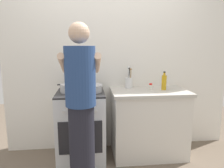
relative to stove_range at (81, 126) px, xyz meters
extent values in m
plane|color=#6B5B4C|center=(0.35, -0.15, -0.45)|extent=(6.00, 6.00, 0.00)
cube|color=silver|center=(0.55, 0.35, 0.80)|extent=(3.20, 0.10, 2.50)
cube|color=silver|center=(0.90, 0.00, -0.02)|extent=(0.96, 0.56, 0.86)
cube|color=#B7B2A8|center=(0.90, 0.00, 0.43)|extent=(1.00, 0.60, 0.04)
cube|color=silver|center=(0.00, 0.00, -0.01)|extent=(0.60, 0.60, 0.88)
cube|color=#232326|center=(0.00, 0.00, 0.44)|extent=(0.60, 0.60, 0.02)
cube|color=black|center=(0.00, -0.30, -0.03)|extent=(0.51, 0.01, 0.40)
cylinder|color=silver|center=(-0.18, -0.31, 0.29)|extent=(0.04, 0.01, 0.04)
cylinder|color=silver|center=(0.00, -0.31, 0.29)|extent=(0.04, 0.01, 0.04)
cylinder|color=silver|center=(0.18, -0.31, 0.29)|extent=(0.04, 0.01, 0.04)
cylinder|color=#B2B2B7|center=(-0.14, 0.01, 0.50)|extent=(0.22, 0.22, 0.10)
cube|color=black|center=(-0.26, 0.01, 0.55)|extent=(0.04, 0.02, 0.01)
cube|color=black|center=(-0.02, 0.01, 0.55)|extent=(0.04, 0.02, 0.01)
cylinder|color=#B7B7BC|center=(0.14, -0.01, 0.50)|extent=(0.27, 0.27, 0.09)
torus|color=#B7B7BC|center=(0.14, -0.01, 0.54)|extent=(0.28, 0.28, 0.01)
cylinder|color=silver|center=(0.66, 0.19, 0.52)|extent=(0.10, 0.10, 0.14)
cylinder|color=black|center=(0.66, 0.20, 0.59)|extent=(0.03, 0.01, 0.24)
sphere|color=black|center=(0.66, 0.20, 0.73)|extent=(0.03, 0.03, 0.03)
cylinder|color=#9E7547|center=(0.68, 0.19, 0.59)|extent=(0.02, 0.06, 0.22)
sphere|color=#9E7547|center=(0.68, 0.19, 0.71)|extent=(0.03, 0.03, 0.03)
cylinder|color=silver|center=(0.68, 0.20, 0.59)|extent=(0.02, 0.04, 0.23)
sphere|color=silver|center=(0.68, 0.20, 0.71)|extent=(0.03, 0.03, 0.03)
cylinder|color=silver|center=(0.65, 0.18, 0.60)|extent=(0.03, 0.03, 0.26)
sphere|color=silver|center=(0.65, 0.18, 0.74)|extent=(0.03, 0.03, 0.03)
cylinder|color=silver|center=(0.92, 0.03, 0.48)|extent=(0.04, 0.04, 0.07)
cylinder|color=red|center=(0.92, 0.03, 0.53)|extent=(0.04, 0.04, 0.02)
cylinder|color=gold|center=(1.09, 0.01, 0.55)|extent=(0.06, 0.06, 0.19)
cylinder|color=gold|center=(1.09, 0.01, 0.66)|extent=(0.03, 0.03, 0.04)
cylinder|color=black|center=(1.09, 0.01, 0.69)|extent=(0.03, 0.03, 0.02)
cylinder|color=black|center=(0.03, -0.60, 0.00)|extent=(0.26, 0.26, 0.90)
cylinder|color=navy|center=(0.03, -0.60, 0.74)|extent=(0.30, 0.30, 0.58)
sphere|color=#D3AA8C|center=(0.03, -0.60, 1.15)|extent=(0.20, 0.20, 0.20)
cylinder|color=#D3AA8C|center=(-0.14, -0.46, 0.85)|extent=(0.07, 0.41, 0.24)
cylinder|color=#D3AA8C|center=(0.20, -0.46, 0.85)|extent=(0.07, 0.41, 0.24)
camera|label=1|loc=(0.11, -2.68, 1.05)|focal=34.47mm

